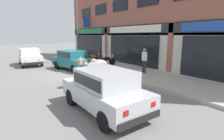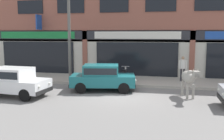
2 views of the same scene
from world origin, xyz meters
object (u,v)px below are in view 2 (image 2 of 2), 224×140
(motorcycle_0, at_px, (94,74))
(pedestrian, at_px, (183,66))
(car_0, at_px, (102,76))
(motorcycle_2, at_px, (124,75))
(cow, at_px, (189,78))
(utility_pole, at_px, (69,37))
(car_1, at_px, (13,81))
(motorcycle_1, at_px, (110,75))

(motorcycle_0, distance_m, pedestrian, 5.70)
(car_0, height_order, motorcycle_2, car_0)
(cow, relative_size, pedestrian, 1.32)
(car_0, relative_size, utility_pole, 0.68)
(car_1, bearing_deg, motorcycle_1, 48.52)
(pedestrian, bearing_deg, motorcycle_1, -170.85)
(pedestrian, bearing_deg, cow, -88.29)
(cow, relative_size, motorcycle_2, 1.17)
(car_1, distance_m, pedestrian, 10.07)
(car_1, bearing_deg, motorcycle_2, 43.69)
(car_1, xyz_separation_m, utility_pole, (1.59, 3.82, 2.15))
(car_0, xyz_separation_m, pedestrian, (4.46, 3.06, 0.32))
(motorcycle_0, height_order, motorcycle_2, same)
(motorcycle_2, xyz_separation_m, utility_pole, (-3.32, -0.87, 2.43))
(car_1, distance_m, motorcycle_1, 6.06)
(motorcycle_1, distance_m, utility_pole, 3.50)
(motorcycle_0, height_order, motorcycle_1, same)
(cow, distance_m, car_1, 8.83)
(pedestrian, bearing_deg, car_1, -148.41)
(cow, xyz_separation_m, utility_pole, (-7.09, 2.21, 1.96))
(cow, relative_size, utility_pole, 0.38)
(motorcycle_1, relative_size, utility_pole, 0.32)
(motorcycle_0, bearing_deg, car_0, -63.26)
(car_1, relative_size, utility_pole, 0.66)
(motorcycle_1, height_order, utility_pole, utility_pole)
(motorcycle_1, xyz_separation_m, motorcycle_2, (0.91, 0.16, 0.00))
(motorcycle_1, height_order, motorcycle_2, same)
(car_1, height_order, utility_pole, utility_pole)
(car_0, bearing_deg, utility_pole, 147.36)
(motorcycle_0, xyz_separation_m, utility_pole, (-1.36, -0.68, 2.43))
(motorcycle_0, bearing_deg, utility_pole, -153.44)
(motorcycle_2, bearing_deg, motorcycle_0, -174.46)
(cow, distance_m, motorcycle_1, 5.53)
(cow, height_order, motorcycle_0, cow)
(car_0, distance_m, motorcycle_0, 2.58)
(cow, height_order, motorcycle_2, cow)
(motorcycle_0, xyz_separation_m, pedestrian, (5.62, 0.77, 0.60))
(cow, height_order, pedestrian, pedestrian)
(motorcycle_1, bearing_deg, pedestrian, 9.15)
(pedestrian, height_order, utility_pole, utility_pole)
(cow, bearing_deg, pedestrian, 91.71)
(motorcycle_0, distance_m, motorcycle_2, 1.97)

